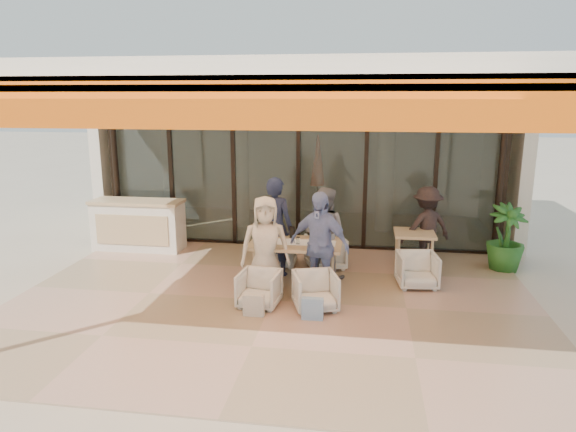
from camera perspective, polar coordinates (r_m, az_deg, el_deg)
name	(u,v)px	position (r m, az deg, el deg)	size (l,w,h in m)	color
ground	(273,302)	(7.97, -1.69, -9.52)	(70.00, 70.00, 0.00)	#C6B293
terrace_floor	(273,302)	(7.97, -1.69, -9.49)	(8.00, 6.00, 0.01)	tan
terrace_structure	(268,83)	(7.10, -2.27, 14.58)	(8.00, 6.00, 3.40)	silver
glass_storefront	(298,171)	(10.43, 1.17, 5.03)	(8.08, 0.10, 3.20)	#9EADA3
interior_block	(311,132)	(12.65, 2.59, 9.32)	(9.05, 3.62, 3.52)	silver
host_counter	(138,225)	(10.84, -16.30, -0.94)	(1.85, 0.65, 1.04)	silver
dining_table	(295,246)	(8.42, 0.83, -3.31)	(1.50, 0.90, 0.93)	tan
chair_far_left	(280,251)	(9.49, -0.89, -3.88)	(0.57, 0.54, 0.59)	silver
chair_far_right	(325,251)	(9.38, 4.19, -3.85)	(0.65, 0.61, 0.67)	silver
chair_near_left	(259,287)	(7.72, -3.22, -7.91)	(0.59, 0.55, 0.60)	silver
chair_near_right	(315,290)	(7.60, 3.06, -8.17)	(0.61, 0.57, 0.62)	silver
diner_navy	(275,227)	(8.85, -1.43, -1.22)	(0.64, 0.42, 1.75)	#181F35
diner_grey	(324,233)	(8.77, 3.98, -1.91)	(0.78, 0.60, 1.60)	slate
diner_cream	(265,246)	(8.02, -2.54, -3.37)	(0.77, 0.50, 1.58)	beige
diner_periwinkle	(319,245)	(7.90, 3.46, -3.27)	(0.99, 0.41, 1.69)	#677FAD
tote_bag_cream	(254,306)	(7.40, -3.84, -9.95)	(0.30, 0.10, 0.34)	silver
tote_bag_blue	(312,310)	(7.28, 2.74, -10.35)	(0.30, 0.10, 0.34)	#99BFD8
side_table	(414,238)	(9.33, 13.85, -2.37)	(0.70, 0.70, 0.74)	tan
side_chair	(417,269)	(8.71, 14.16, -5.69)	(0.62, 0.58, 0.64)	silver
standing_woman	(426,227)	(9.66, 15.11, -1.22)	(0.97, 0.56, 1.50)	black
potted_palm	(506,238)	(9.97, 23.04, -2.24)	(0.68, 0.68, 1.21)	#1E5919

